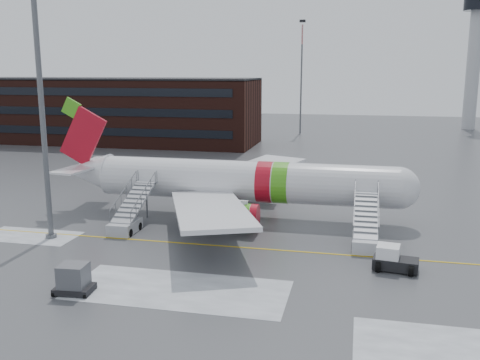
% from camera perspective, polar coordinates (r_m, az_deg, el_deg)
% --- Properties ---
extents(ground, '(260.00, 260.00, 0.00)m').
position_cam_1_polar(ground, '(42.99, 5.55, -7.12)').
color(ground, '#494C4F').
rests_on(ground, ground).
extents(airliner, '(35.03, 32.97, 11.18)m').
position_cam_1_polar(airliner, '(50.72, -0.55, -0.15)').
color(airliner, white).
rests_on(airliner, ground).
extents(airstair_fwd, '(2.05, 7.70, 3.48)m').
position_cam_1_polar(airstair_fwd, '(43.71, 13.22, -5.60)').
color(airstair_fwd, silver).
rests_on(airstair_fwd, ground).
extents(airstair_aft, '(2.05, 7.70, 3.48)m').
position_cam_1_polar(airstair_aft, '(47.81, -11.84, -4.04)').
color(airstair_aft, '#AAACB1').
rests_on(airstair_aft, ground).
extents(pushback_tug, '(3.27, 2.63, 1.75)m').
position_cam_1_polar(pushback_tug, '(39.38, 16.00, -8.13)').
color(pushback_tug, black).
rests_on(pushback_tug, ground).
extents(uld_container, '(2.43, 1.86, 1.89)m').
position_cam_1_polar(uld_container, '(35.72, -17.31, -10.11)').
color(uld_container, black).
rests_on(uld_container, ground).
extents(light_mast_near, '(1.20, 1.20, 27.27)m').
position_cam_1_polar(light_mast_near, '(45.76, -20.68, 11.23)').
color(light_mast_near, '#595B60').
rests_on(light_mast_near, ground).
extents(terminal_building, '(62.00, 16.11, 12.30)m').
position_cam_1_polar(terminal_building, '(107.90, -15.04, 7.24)').
color(terminal_building, '#3F1E16').
rests_on(terminal_building, ground).
extents(control_tower, '(6.40, 6.40, 30.00)m').
position_cam_1_polar(control_tower, '(137.83, 23.76, 12.78)').
color(control_tower, '#B2B5BA').
rests_on(control_tower, ground).
extents(light_mast_far_n, '(1.20, 1.20, 24.25)m').
position_cam_1_polar(light_mast_far_n, '(119.12, 6.57, 11.62)').
color(light_mast_far_n, '#595B60').
rests_on(light_mast_far_n, ground).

